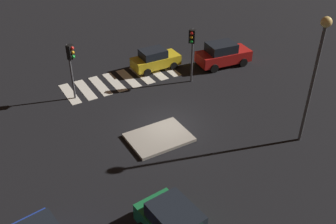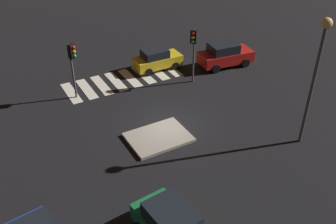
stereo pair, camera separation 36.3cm
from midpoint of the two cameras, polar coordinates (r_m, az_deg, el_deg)
The scene contains 8 objects.
ground_plane at distance 23.91m, azimuth 0.44°, elevation -2.01°, with size 80.00×80.00×0.00m, color black.
traffic_island at distance 22.75m, azimuth -0.97°, elevation -3.80°, with size 3.59×2.69×0.18m.
car_yellow at distance 30.39m, azimuth -1.31°, elevation 7.85°, with size 3.86×1.86×1.66m.
car_red at distance 31.26m, azimuth 8.82°, elevation 8.42°, with size 4.51×2.45×1.89m.
traffic_light_east at distance 26.05m, azimuth -13.66°, elevation 7.83°, with size 0.54×0.53×4.00m.
traffic_light_south at distance 27.44m, azimuth 4.22°, elevation 10.17°, with size 0.53×0.54×4.11m.
street_lamp at distance 21.46m, azimuth 21.86°, elevation 6.93°, with size 0.56×0.56×7.48m.
crosswalk_near at distance 29.22m, azimuth -6.34°, elevation 4.79°, with size 8.75×3.20×0.02m.
Camera 2 is at (9.64, 17.07, 13.69)m, focal length 40.95 mm.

